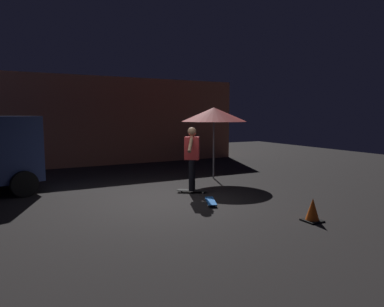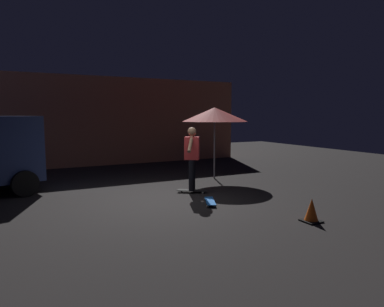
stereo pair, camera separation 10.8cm
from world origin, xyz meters
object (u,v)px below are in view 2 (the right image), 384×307
patio_umbrella (215,115)px  skateboard_ridden (192,191)px  traffic_cone (311,211)px  skateboard_spare (210,201)px  skater (192,154)px

patio_umbrella → skateboard_ridden: 2.99m
skateboard_ridden → traffic_cone: traffic_cone is taller
skateboard_ridden → skateboard_spare: bearing=-96.1°
skateboard_spare → traffic_cone: size_ratio=1.73×
skateboard_ridden → skater: 0.98m
patio_umbrella → skater: (-1.59, -1.54, -1.04)m
skateboard_ridden → skater: bearing=0.0°
skater → traffic_cone: skater is taller
skater → traffic_cone: (0.95, -3.25, -0.83)m
traffic_cone → skateboard_spare: bearing=117.7°
patio_umbrella → skateboard_spare: size_ratio=2.89×
patio_umbrella → skater: size_ratio=1.38×
skateboard_spare → skateboard_ridden: bearing=83.9°
skateboard_ridden → traffic_cone: (0.95, -3.25, 0.16)m
patio_umbrella → traffic_cone: patio_umbrella is taller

